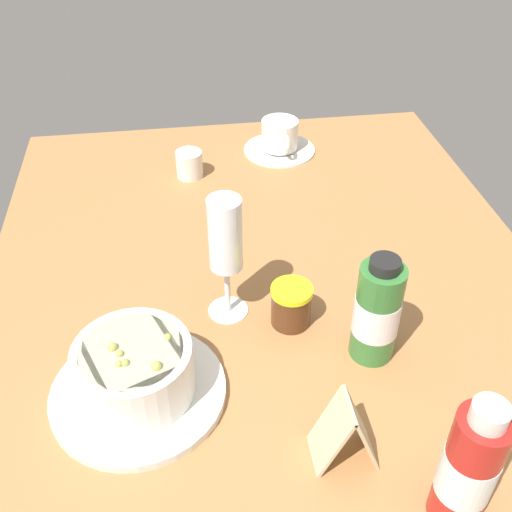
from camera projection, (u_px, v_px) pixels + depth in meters
The scene contains 9 objects.
ground_plane at pixel (270, 298), 89.30cm from camera, with size 110.00×84.00×3.00cm, color #9E6B3D.
porridge_bowl at pixel (135, 374), 70.82cm from camera, with size 21.24×21.24×8.88cm.
coffee_cup at pixel (280, 139), 119.72cm from camera, with size 14.31×14.31×6.58cm.
creamer_jug at pixel (189, 163), 112.38cm from camera, with size 5.94×5.00×5.58cm.
wine_glass at pixel (226, 241), 77.29cm from camera, with size 5.62×5.62×18.65cm.
jam_jar at pixel (291, 305), 81.36cm from camera, with size 5.69×5.69×6.11cm.
sauce_bottle_green at pixel (377, 312), 74.45cm from camera, with size 5.83×5.83×15.45cm.
sauce_bottle_red at pixel (468, 469), 56.79cm from camera, with size 5.34×5.34×17.11cm.
menu_card at pixel (346, 430), 64.31cm from camera, with size 5.17×7.03×8.78cm.
Camera 1 is at (65.03, -11.78, 58.91)cm, focal length 42.16 mm.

